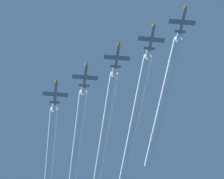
% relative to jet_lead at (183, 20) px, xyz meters
% --- Properties ---
extents(jet_lead, '(8.22, 11.97, 2.88)m').
position_rel_jet_lead_xyz_m(jet_lead, '(0.00, 0.00, 0.00)').
color(jet_lead, slate).
extents(jet_second_echelon, '(8.22, 11.97, 2.88)m').
position_rel_jet_lead_xyz_m(jet_second_echelon, '(8.48, -6.81, -1.42)').
color(jet_second_echelon, slate).
extents(jet_third_echelon, '(8.22, 11.97, 2.88)m').
position_rel_jet_lead_xyz_m(jet_third_echelon, '(18.16, -14.96, -2.31)').
color(jet_third_echelon, slate).
extents(jet_fourth_echelon, '(8.22, 11.97, 2.88)m').
position_rel_jet_lead_xyz_m(jet_fourth_echelon, '(27.39, -23.12, -4.00)').
color(jet_fourth_echelon, slate).
extents(jet_fifth_echelon, '(8.22, 11.97, 2.88)m').
position_rel_jet_lead_xyz_m(jet_fifth_echelon, '(36.36, -30.57, -5.45)').
color(jet_fifth_echelon, slate).
extents(smoke_trail_lead, '(2.65, 67.00, 2.65)m').
position_rel_jet_lead_xyz_m(smoke_trail_lead, '(0.00, -38.96, -0.03)').
color(smoke_trail_lead, white).
extents(smoke_trail_second_echelon, '(2.65, 75.20, 2.65)m').
position_rel_jet_lead_xyz_m(smoke_trail_second_echelon, '(8.48, -49.86, -1.45)').
color(smoke_trail_second_echelon, white).
extents(smoke_trail_third_echelon, '(2.65, 74.08, 2.65)m').
position_rel_jet_lead_xyz_m(smoke_trail_third_echelon, '(18.16, -57.45, -2.34)').
color(smoke_trail_third_echelon, white).
extents(smoke_trail_fourth_echelon, '(2.65, 63.46, 2.65)m').
position_rel_jet_lead_xyz_m(smoke_trail_fourth_echelon, '(27.39, -60.31, -4.03)').
color(smoke_trail_fourth_echelon, white).
extents(smoke_trail_fifth_echelon, '(2.65, 71.74, 2.65)m').
position_rel_jet_lead_xyz_m(smoke_trail_fifth_echelon, '(36.36, -71.90, -5.47)').
color(smoke_trail_fifth_echelon, white).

